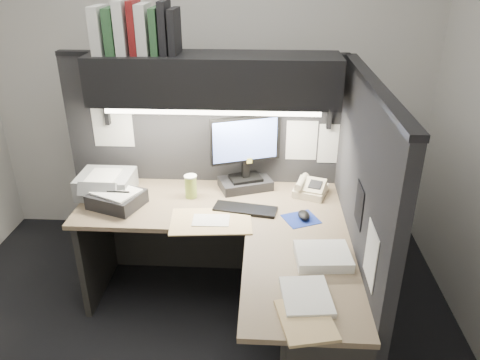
# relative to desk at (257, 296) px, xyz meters

# --- Properties ---
(floor) EXTENTS (3.50, 3.50, 0.00)m
(floor) POSITION_rel_desk_xyz_m (-0.43, 0.00, -0.44)
(floor) COLOR black
(floor) RESTS_ON ground
(wall_back) EXTENTS (3.50, 0.04, 2.70)m
(wall_back) POSITION_rel_desk_xyz_m (-0.43, 1.50, 0.91)
(wall_back) COLOR silver
(wall_back) RESTS_ON floor
(partition_back) EXTENTS (1.90, 0.06, 1.60)m
(partition_back) POSITION_rel_desk_xyz_m (-0.40, 0.93, 0.36)
(partition_back) COLOR black
(partition_back) RESTS_ON floor
(partition_right) EXTENTS (0.06, 1.50, 1.60)m
(partition_right) POSITION_rel_desk_xyz_m (0.55, 0.18, 0.36)
(partition_right) COLOR black
(partition_right) RESTS_ON floor
(desk) EXTENTS (1.70, 1.53, 0.73)m
(desk) POSITION_rel_desk_xyz_m (0.00, 0.00, 0.00)
(desk) COLOR #8C6F59
(desk) RESTS_ON floor
(overhead_shelf) EXTENTS (1.55, 0.34, 0.30)m
(overhead_shelf) POSITION_rel_desk_xyz_m (-0.30, 0.75, 1.06)
(overhead_shelf) COLOR black
(overhead_shelf) RESTS_ON partition_back
(task_light_tube) EXTENTS (1.32, 0.04, 0.04)m
(task_light_tube) POSITION_rel_desk_xyz_m (-0.30, 0.61, 0.89)
(task_light_tube) COLOR white
(task_light_tube) RESTS_ON overhead_shelf
(monitor) EXTENTS (0.46, 0.32, 0.52)m
(monitor) POSITION_rel_desk_xyz_m (-0.10, 0.79, 0.49)
(monitor) COLOR black
(monitor) RESTS_ON desk
(keyboard) EXTENTS (0.42, 0.20, 0.02)m
(keyboard) POSITION_rel_desk_xyz_m (-0.09, 0.47, 0.30)
(keyboard) COLOR black
(keyboard) RESTS_ON desk
(mousepad) EXTENTS (0.25, 0.24, 0.00)m
(mousepad) POSITION_rel_desk_xyz_m (0.26, 0.38, 0.29)
(mousepad) COLOR navy
(mousepad) RESTS_ON desk
(mouse) EXTENTS (0.08, 0.12, 0.04)m
(mouse) POSITION_rel_desk_xyz_m (0.27, 0.39, 0.31)
(mouse) COLOR black
(mouse) RESTS_ON mousepad
(telephone) EXTENTS (0.26, 0.27, 0.08)m
(telephone) POSITION_rel_desk_xyz_m (0.34, 0.72, 0.33)
(telephone) COLOR beige
(telephone) RESTS_ON desk
(coffee_cup) EXTENTS (0.10, 0.10, 0.15)m
(coffee_cup) POSITION_rel_desk_xyz_m (-0.46, 0.64, 0.36)
(coffee_cup) COLOR #BDCC51
(coffee_cup) RESTS_ON desk
(printer) EXTENTS (0.36, 0.30, 0.14)m
(printer) POSITION_rel_desk_xyz_m (-1.04, 0.66, 0.36)
(printer) COLOR #999D9F
(printer) RESTS_ON desk
(notebook_stack) EXTENTS (0.38, 0.35, 0.09)m
(notebook_stack) POSITION_rel_desk_xyz_m (-0.92, 0.49, 0.33)
(notebook_stack) COLOR black
(notebook_stack) RESTS_ON desk
(open_folder) EXTENTS (0.51, 0.36, 0.01)m
(open_folder) POSITION_rel_desk_xyz_m (-0.29, 0.32, 0.29)
(open_folder) COLOR tan
(open_folder) RESTS_ON desk
(paper_stack_a) EXTENTS (0.30, 0.26, 0.05)m
(paper_stack_a) POSITION_rel_desk_xyz_m (0.34, -0.04, 0.31)
(paper_stack_a) COLOR white
(paper_stack_a) RESTS_ON desk
(paper_stack_b) EXTENTS (0.25, 0.30, 0.03)m
(paper_stack_b) POSITION_rel_desk_xyz_m (0.23, -0.36, 0.30)
(paper_stack_b) COLOR white
(paper_stack_b) RESTS_ON desk
(manila_stack) EXTENTS (0.28, 0.33, 0.02)m
(manila_stack) POSITION_rel_desk_xyz_m (0.22, -0.51, 0.30)
(manila_stack) COLOR tan
(manila_stack) RESTS_ON desk
(binder_row) EXTENTS (0.50, 0.24, 0.31)m
(binder_row) POSITION_rel_desk_xyz_m (-0.76, 0.75, 1.35)
(binder_row) COLOR silver
(binder_row) RESTS_ON overhead_shelf
(pinned_papers) EXTENTS (1.76, 1.31, 0.51)m
(pinned_papers) POSITION_rel_desk_xyz_m (-0.00, 0.56, 0.61)
(pinned_papers) COLOR white
(pinned_papers) RESTS_ON partition_back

